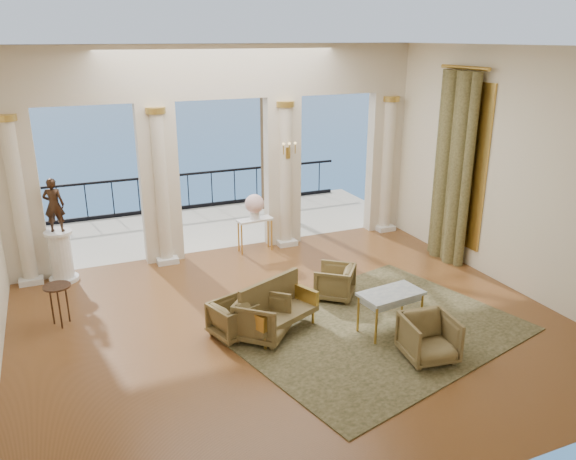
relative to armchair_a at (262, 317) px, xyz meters
name	(u,v)px	position (x,y,z in m)	size (l,w,h in m)	color
floor	(294,325)	(0.63, 0.19, -0.39)	(9.00, 9.00, 0.00)	#472B0E
room_walls	(327,174)	(0.63, -0.93, 2.49)	(9.00, 9.00, 9.00)	white
arcade	(222,138)	(0.63, 4.01, 2.20)	(9.00, 0.56, 4.50)	beige
terrace	(204,227)	(0.63, 5.99, -0.44)	(10.00, 3.60, 0.10)	beige
balustrade	(189,195)	(0.63, 7.59, 0.02)	(9.00, 0.06, 1.03)	black
palm_tree	(263,58)	(2.63, 6.79, 3.70)	(2.00, 2.00, 4.50)	#4C3823
sea	(82,135)	(0.63, 60.19, -6.39)	(160.00, 160.00, 0.00)	#25529B
curtain	(452,168)	(4.92, 1.69, 1.63)	(0.33, 1.40, 4.09)	#484426
window_frame	(460,164)	(5.10, 1.69, 1.71)	(0.04, 1.60, 3.40)	gold
wall_sconce	(288,152)	(2.03, 3.70, 1.84)	(0.30, 0.11, 0.33)	gold
rug	(375,329)	(1.83, -0.47, -0.38)	(4.51, 3.51, 0.02)	#2A2E16
armchair_a	(262,317)	(0.00, 0.00, 0.00)	(0.75, 0.70, 0.77)	#40351D
armchair_b	(429,336)	(2.09, -1.55, 0.00)	(0.74, 0.70, 0.76)	#40351D
armchair_c	(335,280)	(1.77, 0.88, -0.04)	(0.67, 0.63, 0.69)	#40351D
armchair_d	(233,317)	(-0.41, 0.26, -0.06)	(0.64, 0.60, 0.66)	#40351D
settee	(276,307)	(0.31, 0.15, 0.05)	(1.44, 1.05, 0.88)	#40351D
game_table	(391,296)	(2.01, -0.61, 0.25)	(1.09, 0.68, 0.71)	#91A3B5
pedestal	(61,257)	(-2.86, 3.69, 0.12)	(0.57, 0.57, 1.05)	silver
statue	(54,205)	(-2.86, 3.69, 1.19)	(0.39, 0.25, 1.06)	#312016
console_table	(255,224)	(1.23, 3.74, 0.25)	(0.83, 0.38, 0.76)	silver
urn	(255,205)	(1.23, 3.74, 0.70)	(0.43, 0.43, 0.57)	white
side_table	(57,291)	(-2.98, 1.76, 0.24)	(0.45, 0.45, 0.73)	black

